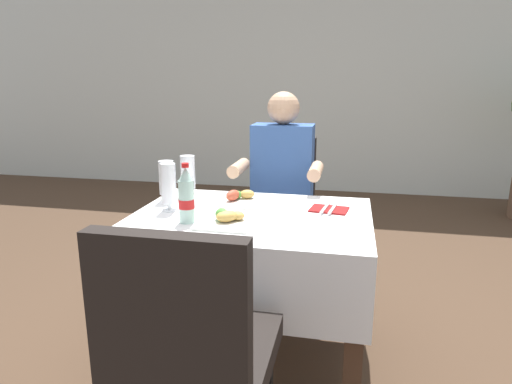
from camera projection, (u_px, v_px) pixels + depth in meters
ground_plane at (262, 349)px, 2.26m from camera, size 11.00×11.00×0.00m
back_wall at (321, 57)px, 5.21m from camera, size 11.00×0.12×3.16m
main_dining_table at (251, 252)px, 2.05m from camera, size 1.06×0.80×0.74m
chair_far_diner_seat at (279, 206)px, 2.80m from camera, size 0.44×0.50×0.97m
chair_near_camera_side at (193, 351)px, 1.30m from camera, size 0.44×0.50×0.97m
seated_diner_far at (281, 186)px, 2.66m from camera, size 0.50×0.46×1.26m
plate_near_camera at (227, 219)px, 1.87m from camera, size 0.23×0.23×0.06m
plate_far_diner at (241, 199)px, 2.20m from camera, size 0.22×0.22×0.06m
beer_glass_left at (167, 180)px, 2.21m from camera, size 0.08×0.08×0.20m
beer_glass_middle at (188, 175)px, 2.33m from camera, size 0.08×0.08×0.21m
beer_glass_right at (169, 186)px, 2.04m from camera, size 0.07×0.07×0.22m
cola_bottle_primary at (186, 197)px, 1.87m from camera, size 0.07×0.07×0.26m
napkin_cutlery_set at (329, 209)px, 2.07m from camera, size 0.19×0.20×0.01m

